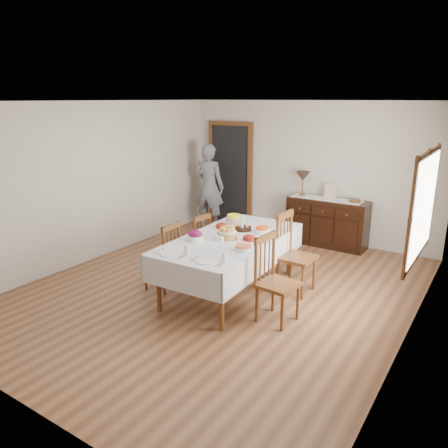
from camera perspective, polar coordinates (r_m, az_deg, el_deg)
The scene contains 26 objects.
ground at distance 6.33m, azimuth -0.50°, elevation -8.51°, with size 6.00×6.00×0.00m, color brown.
room_shell at distance 6.26m, azimuth 0.50°, elevation 6.98°, with size 5.02×6.02×2.65m.
dining_table at distance 6.00m, azimuth 0.81°, elevation -2.63°, with size 1.26×2.37×0.80m.
chair_left_near at distance 6.22m, azimuth -7.82°, elevation -4.15°, with size 0.43×0.43×0.98m.
chair_left_far at distance 6.80m, azimuth -3.61°, elevation -2.45°, with size 0.43×0.43×0.93m.
chair_right_near at distance 5.34m, azimuth 6.58°, elevation -7.08°, with size 0.49×0.49×1.07m.
chair_right_far at distance 6.17m, azimuth 9.03°, elevation -3.67°, with size 0.48×0.48×1.13m.
sideboard at distance 8.25m, azimuth 13.30°, elevation 0.23°, with size 1.46×0.53×0.87m.
person at distance 8.97m, azimuth -1.98°, elevation 5.24°, with size 0.59×0.38×1.89m, color slate.
bread_basket at distance 5.92m, azimuth 0.40°, elevation -1.19°, with size 0.28×0.28×0.17m.
egg_basket at distance 6.30m, azimuth 2.51°, elevation -0.51°, with size 0.24×0.24×0.11m.
ham_platter_a at distance 6.35m, azimuth -0.33°, elevation -0.40°, with size 0.29×0.29×0.11m.
ham_platter_b at distance 5.82m, azimuth 3.32°, elevation -2.00°, with size 0.33×0.33×0.11m.
beet_bowl at distance 5.83m, azimuth -3.79°, elevation -1.57°, with size 0.22×0.22×0.15m.
carrot_bowl at distance 6.20m, azimuth 5.01°, elevation -0.79°, with size 0.23×0.23×0.09m.
pineapple_bowl at distance 6.64m, azimuth 1.28°, elevation 0.64°, with size 0.24×0.24×0.13m.
casserole_dish at distance 5.47m, azimuth 2.54°, elevation -3.12°, with size 0.22×0.22×0.07m.
butter_dish at distance 5.85m, azimuth -0.62°, elevation -1.82°, with size 0.14×0.09×0.07m.
setting_left at distance 5.39m, azimuth -6.36°, elevation -3.66°, with size 0.42×0.31×0.10m.
setting_right at distance 5.12m, azimuth -1.54°, elevation -4.64°, with size 0.42×0.31×0.10m.
glass_far_a at distance 6.68m, azimuth 2.46°, elevation 0.58°, with size 0.07×0.07×0.10m.
glass_far_b at distance 6.44m, azimuth 7.45°, elevation -0.16°, with size 0.06×0.06×0.09m.
runner at distance 8.15m, azimuth 13.20°, elevation 3.23°, with size 1.30×0.35×0.01m.
table_lamp at distance 8.26m, azimuth 10.26°, elevation 6.06°, with size 0.26×0.26×0.46m.
picture_frame at distance 8.08m, azimuth 13.72°, elevation 4.08°, with size 0.22×0.08×0.28m.
deco_bowl at distance 7.98m, azimuth 16.72°, elevation 2.89°, with size 0.20×0.20×0.06m.
Camera 1 is at (3.19, -4.78, 2.64)m, focal length 35.00 mm.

